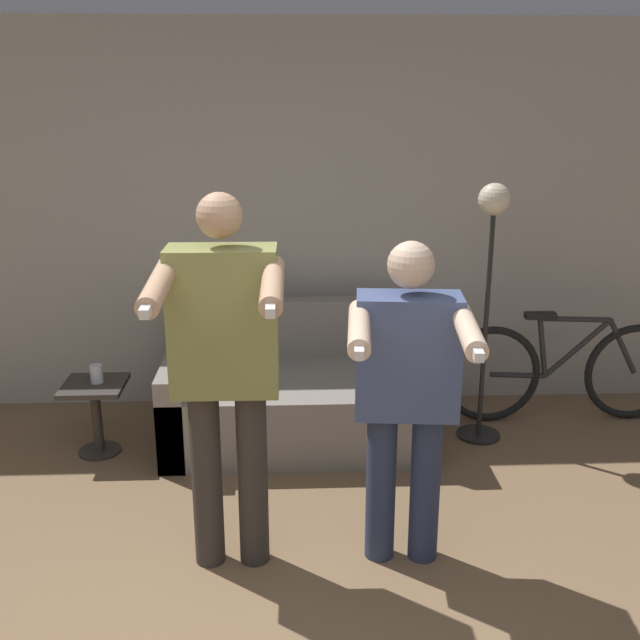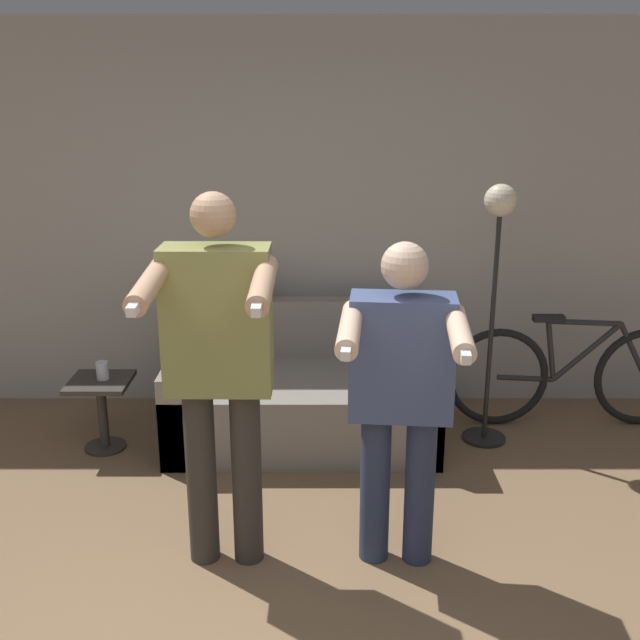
% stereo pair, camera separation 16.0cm
% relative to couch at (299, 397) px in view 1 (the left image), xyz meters
% --- Properties ---
extents(wall_back, '(10.00, 0.05, 2.60)m').
position_rel_couch_xyz_m(wall_back, '(-0.19, 0.63, 1.03)').
color(wall_back, '#B7B2A8').
rests_on(wall_back, ground_plane).
extents(couch, '(1.66, 0.93, 0.82)m').
position_rel_couch_xyz_m(couch, '(0.00, 0.00, 0.00)').
color(couch, gray).
rests_on(couch, ground_plane).
extents(person_left, '(0.54, 0.67, 1.75)m').
position_rel_couch_xyz_m(person_left, '(-0.34, -1.34, 0.75)').
color(person_left, '#38332D').
rests_on(person_left, ground_plane).
extents(person_right, '(0.57, 0.71, 1.54)m').
position_rel_couch_xyz_m(person_right, '(0.47, -1.35, 0.62)').
color(person_right, '#2D3856').
rests_on(person_right, ground_plane).
extents(cat, '(0.52, 0.15, 0.16)m').
position_rel_couch_xyz_m(cat, '(-0.40, 0.36, 0.62)').
color(cat, tan).
rests_on(cat, couch).
extents(floor_lamp, '(0.28, 0.28, 1.63)m').
position_rel_couch_xyz_m(floor_lamp, '(1.16, -0.06, 0.92)').
color(floor_lamp, black).
rests_on(floor_lamp, ground_plane).
extents(side_table, '(0.37, 0.37, 0.46)m').
position_rel_couch_xyz_m(side_table, '(-1.24, -0.18, 0.05)').
color(side_table, '#38332D').
rests_on(side_table, ground_plane).
extents(cup, '(0.07, 0.07, 0.11)m').
position_rel_couch_xyz_m(cup, '(-1.22, -0.16, 0.24)').
color(cup, silver).
rests_on(cup, side_table).
extents(bicycle, '(1.65, 0.07, 0.76)m').
position_rel_couch_xyz_m(bicycle, '(1.76, 0.17, 0.08)').
color(bicycle, black).
rests_on(bicycle, ground_plane).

